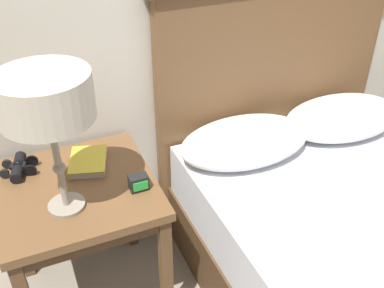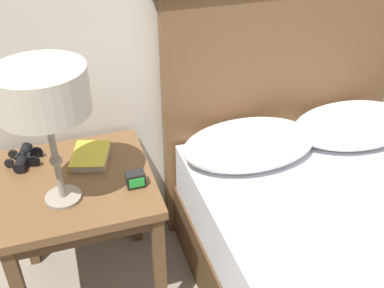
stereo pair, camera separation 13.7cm
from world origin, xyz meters
name	(u,v)px [view 1 (the left image)]	position (x,y,z in m)	size (l,w,h in m)	color
nightstand	(79,203)	(-0.60, 0.67, 0.55)	(0.58, 0.58, 0.64)	brown
bed	(364,258)	(0.41, 0.16, 0.32)	(1.22, 1.80, 1.27)	#4E3520
table_lamp	(45,101)	(-0.65, 0.57, 1.06)	(0.29, 0.29, 0.51)	gray
book_on_nightstand	(88,162)	(-0.53, 0.79, 0.65)	(0.19, 0.22, 0.03)	silver
binoculars_pair	(19,167)	(-0.79, 0.85, 0.66)	(0.15, 0.16, 0.05)	black
alarm_clock	(139,183)	(-0.39, 0.56, 0.67)	(0.07, 0.05, 0.06)	black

